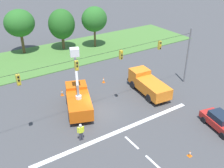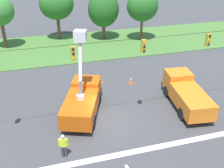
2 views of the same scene
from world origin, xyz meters
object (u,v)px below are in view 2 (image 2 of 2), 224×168
object	(u,v)px
traffic_cone_mid_right	(101,80)
road_worker	(63,144)
utility_truck_support_near	(186,93)
utility_truck_bucket_lift	(83,99)
tree_centre	(56,4)
traffic_cone_foreground_left	(131,80)
tree_east	(103,9)
tree_far_east	(143,6)
traffic_cone_foreground_right	(73,88)

from	to	relation	value
traffic_cone_mid_right	road_worker	bearing A→B (deg)	-116.73
utility_truck_support_near	road_worker	bearing A→B (deg)	-162.25
utility_truck_bucket_lift	utility_truck_support_near	distance (m)	8.78
tree_centre	road_worker	xyz separation A→B (m)	(-2.21, -24.88, -4.07)
road_worker	tree_centre	bearing A→B (deg)	84.93
utility_truck_support_near	traffic_cone_foreground_left	distance (m)	6.09
utility_truck_bucket_lift	traffic_cone_foreground_left	xyz separation A→B (m)	(5.62, 3.98, -0.99)
tree_east	traffic_cone_foreground_left	world-z (taller)	tree_east
utility_truck_bucket_lift	utility_truck_support_near	size ratio (longest dim) A/B	1.03
tree_far_east	road_worker	xyz separation A→B (m)	(-13.69, -21.19, -3.90)
tree_far_east	traffic_cone_foreground_left	distance (m)	14.61
tree_centre	utility_truck_support_near	size ratio (longest dim) A/B	1.09
tree_east	traffic_cone_mid_right	size ratio (longest dim) A/B	11.75
tree_far_east	tree_east	bearing A→B (deg)	158.94
utility_truck_bucket_lift	traffic_cone_foreground_left	size ratio (longest dim) A/B	9.25
utility_truck_support_near	traffic_cone_foreground_right	world-z (taller)	utility_truck_support_near
utility_truck_support_near	traffic_cone_foreground_left	bearing A→B (deg)	120.72
tree_east	utility_truck_support_near	size ratio (longest dim) A/B	1.03
utility_truck_bucket_lift	traffic_cone_mid_right	xyz separation A→B (m)	(2.71, 4.92, -1.08)
utility_truck_support_near	tree_centre	bearing A→B (deg)	111.87
tree_centre	road_worker	size ratio (longest dim) A/B	4.10
tree_far_east	traffic_cone_foreground_left	xyz separation A→B (m)	(-5.96, -12.55, -4.53)
traffic_cone_mid_right	utility_truck_support_near	bearing A→B (deg)	-45.62
traffic_cone_foreground_left	traffic_cone_foreground_right	distance (m)	5.89
tree_far_east	traffic_cone_mid_right	xyz separation A→B (m)	(-8.87, -11.61, -4.63)
utility_truck_bucket_lift	traffic_cone_foreground_right	distance (m)	3.99
tree_centre	tree_far_east	distance (m)	12.06
tree_far_east	traffic_cone_foreground_right	world-z (taller)	tree_far_east
traffic_cone_foreground_left	utility_truck_support_near	bearing A→B (deg)	-59.28
tree_east	road_worker	xyz separation A→B (m)	(-8.56, -23.17, -3.35)
utility_truck_support_near	traffic_cone_mid_right	bearing A→B (deg)	134.38
tree_far_east	traffic_cone_mid_right	world-z (taller)	tree_far_east
tree_far_east	utility_truck_bucket_lift	bearing A→B (deg)	-125.03
road_worker	traffic_cone_foreground_right	distance (m)	8.74
utility_truck_support_near	traffic_cone_mid_right	xyz separation A→B (m)	(-5.99, 6.12, -0.93)
traffic_cone_foreground_right	traffic_cone_mid_right	xyz separation A→B (m)	(2.98, 1.06, -0.10)
road_worker	traffic_cone_mid_right	xyz separation A→B (m)	(4.82, 9.58, -0.73)
traffic_cone_foreground_right	tree_east	bearing A→B (deg)	65.35
traffic_cone_foreground_left	traffic_cone_foreground_right	size ratio (longest dim) A/B	0.97
tree_far_east	road_worker	bearing A→B (deg)	-122.87
tree_far_east	road_worker	distance (m)	25.53
tree_centre	utility_truck_bucket_lift	bearing A→B (deg)	-90.28
tree_east	utility_truck_support_near	distance (m)	20.08
tree_centre	traffic_cone_mid_right	distance (m)	16.25
tree_east	utility_truck_support_near	bearing A→B (deg)	-83.49
utility_truck_bucket_lift	traffic_cone_mid_right	world-z (taller)	utility_truck_bucket_lift
tree_far_east	traffic_cone_foreground_right	size ratio (longest dim) A/B	9.20
tree_far_east	utility_truck_bucket_lift	size ratio (longest dim) A/B	1.02
tree_east	road_worker	bearing A→B (deg)	-110.28
road_worker	tree_far_east	bearing A→B (deg)	57.13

